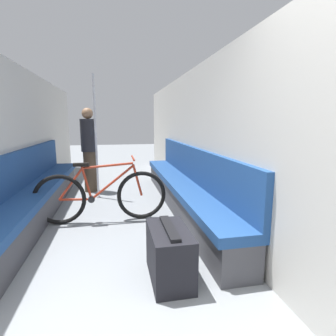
{
  "coord_description": "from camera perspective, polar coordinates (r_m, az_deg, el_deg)",
  "views": [
    {
      "loc": [
        0.05,
        -1.0,
        1.38
      ],
      "look_at": [
        1.0,
        3.68,
        0.53
      ],
      "focal_mm": 28.0,
      "sensor_mm": 36.0,
      "label": 1
    }
  ],
  "objects": [
    {
      "name": "wall_left",
      "position": [
        4.14,
        -31.24,
        4.82
      ],
      "size": [
        0.1,
        8.97,
        2.2
      ],
      "primitive_type": "cube",
      "color": "beige",
      "rests_on": "ground"
    },
    {
      "name": "wall_right",
      "position": [
        4.1,
        6.91,
        6.18
      ],
      "size": [
        0.1,
        8.97,
        2.2
      ],
      "primitive_type": "cube",
      "color": "beige",
      "rests_on": "ground"
    },
    {
      "name": "bench_seat_row_left",
      "position": [
        4.25,
        -26.86,
        -5.48
      ],
      "size": [
        0.45,
        4.24,
        0.98
      ],
      "color": "#3D3D42",
      "rests_on": "ground"
    },
    {
      "name": "bench_seat_row_right",
      "position": [
        4.22,
        3.25,
        -4.47
      ],
      "size": [
        0.45,
        4.24,
        0.98
      ],
      "color": "#3D3D42",
      "rests_on": "ground"
    },
    {
      "name": "bicycle",
      "position": [
        3.73,
        -14.27,
        -5.92
      ],
      "size": [
        1.79,
        0.46,
        0.89
      ],
      "rotation": [
        0.0,
        0.0,
        0.11
      ],
      "color": "black",
      "rests_on": "ground"
    },
    {
      "name": "grab_pole_near",
      "position": [
        4.82,
        -15.42,
        6.01
      ],
      "size": [
        0.08,
        0.08,
        2.18
      ],
      "color": "gray",
      "rests_on": "ground"
    },
    {
      "name": "passenger_standing",
      "position": [
        5.34,
        -16.77,
        3.94
      ],
      "size": [
        0.3,
        0.3,
        1.63
      ],
      "rotation": [
        0.0,
        0.0,
        -1.78
      ],
      "color": "#473828",
      "rests_on": "ground"
    },
    {
      "name": "luggage_bag",
      "position": [
        2.42,
        0.3,
        -18.15
      ],
      "size": [
        0.34,
        0.62,
        0.49
      ],
      "color": "black",
      "rests_on": "ground"
    }
  ]
}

